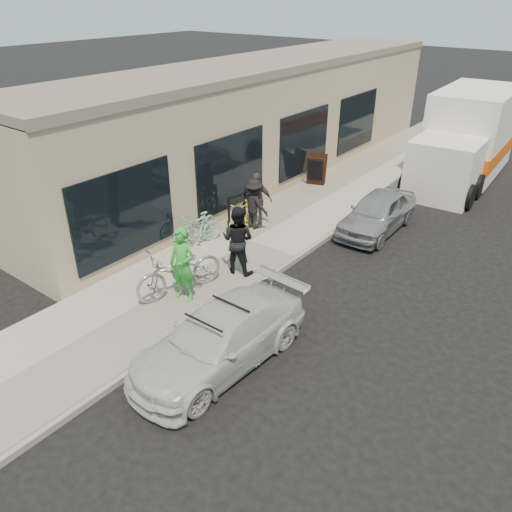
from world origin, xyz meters
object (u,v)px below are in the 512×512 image
Objects in this scene: sedan_white at (220,338)px; bike_rack at (237,207)px; moving_truck at (466,141)px; woman_rider at (183,264)px; cruiser_bike_b at (200,226)px; man_standing at (238,240)px; bystander_b at (256,200)px; tandem_bike at (179,271)px; sandwich_board at (316,170)px; bystander_a at (254,204)px; sedan_silver at (377,213)px; cruiser_bike_c at (243,215)px; cruiser_bike_a at (197,229)px.

bike_rack is at bearing 130.13° from sedan_white.
moving_truck reaches higher than woman_rider.
bike_rack reaches higher than cruiser_bike_b.
man_standing is 1.07× the size of bystander_b.
tandem_bike is at bearing 62.65° from man_standing.
bystander_a is at bearing -103.16° from sandwich_board.
sedan_silver is 1.94× the size of woman_rider.
cruiser_bike_c is at bearing 60.28° from bystander_a.
cruiser_bike_a is at bearing 116.39° from woman_rider.
bystander_b is (0.64, 1.75, 0.40)m from cruiser_bike_b.
woman_rider is (-1.73, -6.29, 0.45)m from sedan_silver.
sandwich_board is at bearing 105.16° from cruiser_bike_a.
cruiser_bike_b is 1.90m from bystander_b.
bike_rack is 0.66× the size of cruiser_bike_c.
cruiser_bike_a is at bearing -130.42° from sedan_silver.
sedan_white is 5.89m from bystander_a.
sandwich_board is (-0.02, 4.48, -0.05)m from bike_rack.
sedan_white is 2.51× the size of cruiser_bike_b.
sedan_silver is 6.46m from moving_truck.
bystander_b is (0.43, 0.35, 0.23)m from bike_rack.
moving_truck is 3.06× the size of tandem_bike.
bystander_b is (-1.32, 2.44, -0.05)m from man_standing.
sedan_silver is at bearing 35.07° from cruiser_bike_c.
bystander_a reaches higher than sedan_white.
moving_truck reaches higher than cruiser_bike_b.
man_standing is (-1.97, -10.98, -0.39)m from moving_truck.
sandwich_board reaches higher than bike_rack.
tandem_bike is 1.35× the size of cruiser_bike_b.
moving_truck is (3.72, 8.88, 0.67)m from bike_rack.
bike_rack is 3.92m from tandem_bike.
sedan_silver is 1.57× the size of tandem_bike.
man_standing is at bearing -94.78° from sandwich_board.
sandwich_board is 0.61× the size of man_standing.
sandwich_board is at bearing -87.27° from man_standing.
sedan_white is 0.61× the size of moving_truck.
sedan_silver is 3.66m from bystander_a.
moving_truck is at bearing 44.75° from bystander_b.
woman_rider reaches higher than cruiser_bike_b.
moving_truck is 3.79× the size of man_standing.
cruiser_bike_a is 0.29m from cruiser_bike_b.
moving_truck is at bearing -106.97° from bystander_a.
cruiser_bike_a is 1.04× the size of cruiser_bike_c.
woman_rider is 1.09× the size of cruiser_bike_b.
woman_rider is (0.24, -0.11, 0.31)m from tandem_bike.
tandem_bike is 1.41× the size of cruiser_bike_a.
woman_rider is (-2.15, -12.68, -0.39)m from moving_truck.
man_standing is at bearing -32.05° from cruiser_bike_b.
sedan_white is 1.87× the size of tandem_bike.
bike_rack is 0.64× the size of cruiser_bike_a.
moving_truck reaches higher than tandem_bike.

